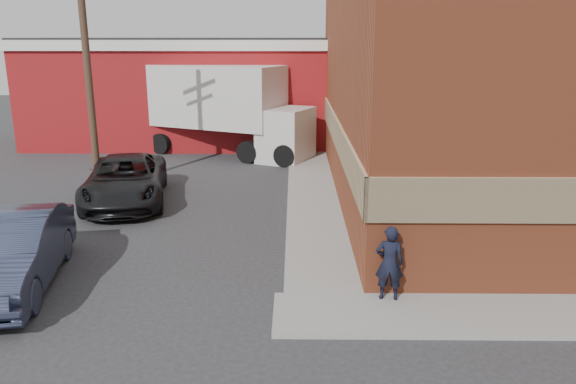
% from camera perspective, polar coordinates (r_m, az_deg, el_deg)
% --- Properties ---
extents(ground, '(90.00, 90.00, 0.00)m').
position_cam_1_polar(ground, '(12.81, 0.92, -10.68)').
color(ground, '#28282B').
rests_on(ground, ground).
extents(brick_building, '(14.25, 18.25, 9.36)m').
position_cam_1_polar(brick_building, '(22.23, 23.83, 11.72)').
color(brick_building, '#9F4629').
rests_on(brick_building, ground).
extents(sidewalk_west, '(1.80, 18.00, 0.12)m').
position_cam_1_polar(sidewalk_west, '(21.26, 2.43, 0.23)').
color(sidewalk_west, gray).
rests_on(sidewalk_west, ground).
extents(warehouse, '(16.30, 8.30, 5.60)m').
position_cam_1_polar(warehouse, '(32.17, -10.15, 10.20)').
color(warehouse, maroon).
rests_on(warehouse, ground).
extents(utility_pole, '(2.00, 0.26, 9.00)m').
position_cam_1_polar(utility_pole, '(21.82, -19.73, 12.24)').
color(utility_pole, '#463123').
rests_on(utility_pole, ground).
extents(man, '(0.64, 0.46, 1.67)m').
position_cam_1_polar(man, '(12.36, 10.25, -7.10)').
color(man, black).
rests_on(man, sidewalk_south).
extents(sedan, '(2.67, 5.45, 1.72)m').
position_cam_1_polar(sedan, '(14.47, -26.32, -5.52)').
color(sedan, '#343B56').
rests_on(sedan, ground).
extents(suv_a, '(3.67, 6.15, 1.60)m').
position_cam_1_polar(suv_a, '(20.47, -16.19, 1.17)').
color(suv_a, black).
rests_on(suv_a, ground).
extents(box_truck, '(9.08, 6.05, 4.34)m').
position_cam_1_polar(box_truck, '(27.50, -6.04, 8.85)').
color(box_truck, silver).
rests_on(box_truck, ground).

